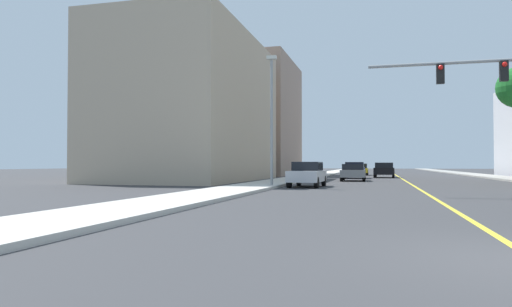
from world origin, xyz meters
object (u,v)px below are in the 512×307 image
(street_lamp, at_px, (272,113))
(car_black, at_px, (384,170))
(car_gray, at_px, (353,172))
(car_silver, at_px, (307,174))
(car_blue, at_px, (354,170))
(car_yellow, at_px, (360,169))

(street_lamp, bearing_deg, car_black, 73.26)
(car_gray, bearing_deg, car_black, 75.16)
(car_black, relative_size, car_silver, 1.08)
(car_silver, bearing_deg, car_blue, -94.51)
(street_lamp, height_order, car_silver, street_lamp)
(car_gray, bearing_deg, car_blue, 91.05)
(car_black, relative_size, car_blue, 1.11)
(car_silver, bearing_deg, car_gray, -99.61)
(car_gray, distance_m, car_black, 10.40)
(car_blue, xyz_separation_m, car_yellow, (0.09, 12.94, -0.04))
(car_yellow, bearing_deg, car_black, -74.82)
(street_lamp, relative_size, car_blue, 1.93)
(street_lamp, distance_m, car_yellow, 31.88)
(car_black, distance_m, car_silver, 21.20)
(car_black, xyz_separation_m, car_blue, (-2.74, -3.31, 0.01))
(car_gray, xyz_separation_m, car_silver, (-2.13, -10.60, 0.05))
(car_black, bearing_deg, car_yellow, 106.90)
(car_black, bearing_deg, car_gray, -102.56)
(street_lamp, relative_size, car_gray, 1.96)
(street_lamp, xyz_separation_m, car_blue, (3.81, 18.50, -3.55))
(car_gray, height_order, car_blue, car_blue)
(car_blue, distance_m, car_yellow, 12.94)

